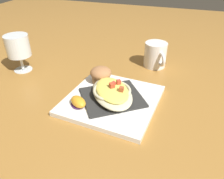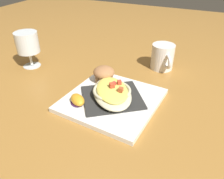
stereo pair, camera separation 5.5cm
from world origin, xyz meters
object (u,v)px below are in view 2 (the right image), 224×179
Objects in this scene: coffee_mug at (162,58)px; stemmed_glass at (28,44)px; square_plate at (112,100)px; gratin_dish at (112,92)px; muffin at (104,74)px; orange_garnish at (78,100)px.

stemmed_glass reaches higher than coffee_mug.
gratin_dish is (-0.00, 0.00, 0.03)m from square_plate.
muffin is (-0.08, -0.06, 0.00)m from gratin_dish.
coffee_mug reaches higher than muffin.
coffee_mug is at bearing 164.07° from square_plate.
square_plate is 0.10m from orange_garnish.
gratin_dish is 0.29m from coffee_mug.
stemmed_glass reaches higher than gratin_dish.
square_plate is at bearing -62.27° from gratin_dish.
muffin is at bearing -140.33° from square_plate.
stemmed_glass reaches higher than muffin.
stemmed_glass is (0.19, -0.46, 0.05)m from coffee_mug.
muffin is 0.51× the size of stemmed_glass.
square_plate is 0.11m from muffin.
coffee_mug is (-0.28, 0.08, 0.01)m from gratin_dish.
orange_garnish is (0.06, -0.08, -0.01)m from gratin_dish.
square_plate is 1.93× the size of stemmed_glass.
muffin is at bearing 88.05° from stemmed_glass.
gratin_dish is at bearing -15.91° from coffee_mug.
square_plate is at bearing 129.47° from orange_garnish.
orange_garnish is (0.14, -0.01, -0.02)m from muffin.
stemmed_glass reaches higher than orange_garnish.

